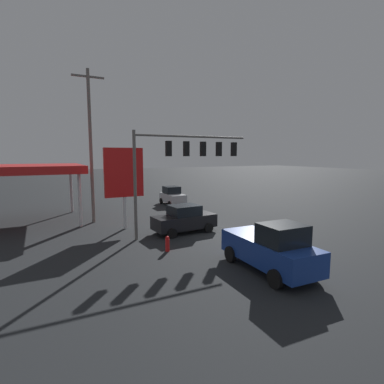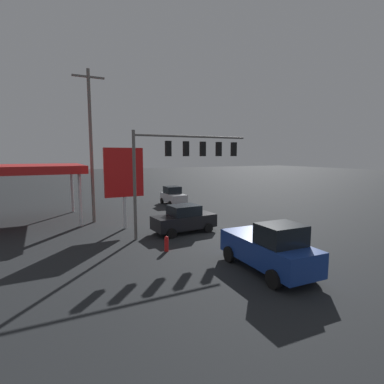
{
  "view_description": "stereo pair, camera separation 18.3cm",
  "coord_description": "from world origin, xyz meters",
  "px_view_note": "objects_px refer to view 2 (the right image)",
  "views": [
    {
      "loc": [
        10.48,
        18.28,
        5.4
      ],
      "look_at": [
        0.0,
        -2.0,
        2.56
      ],
      "focal_mm": 28.0,
      "sensor_mm": 36.0,
      "label": 1
    },
    {
      "loc": [
        10.31,
        18.37,
        5.4
      ],
      "look_at": [
        0.0,
        -2.0,
        2.56
      ],
      "focal_mm": 28.0,
      "sensor_mm": 36.0,
      "label": 2
    }
  ],
  "objects_px": {
    "traffic_signal_assembly": "(185,156)",
    "price_sign": "(124,174)",
    "utility_pole": "(91,144)",
    "sedan_waiting": "(184,219)",
    "pickup_parked": "(269,248)",
    "hatchback_crossing": "(173,196)",
    "fire_hydrant": "(167,244)"
  },
  "relations": [
    {
      "from": "price_sign",
      "to": "hatchback_crossing",
      "type": "xyz_separation_m",
      "value": [
        -7.41,
        -8.28,
        -3.05
      ]
    },
    {
      "from": "traffic_signal_assembly",
      "to": "price_sign",
      "type": "height_order",
      "value": "traffic_signal_assembly"
    },
    {
      "from": "traffic_signal_assembly",
      "to": "price_sign",
      "type": "bearing_deg",
      "value": -43.15
    },
    {
      "from": "utility_pole",
      "to": "hatchback_crossing",
      "type": "bearing_deg",
      "value": -151.17
    },
    {
      "from": "traffic_signal_assembly",
      "to": "fire_hydrant",
      "type": "relative_size",
      "value": 9.51
    },
    {
      "from": "pickup_parked",
      "to": "utility_pole",
      "type": "bearing_deg",
      "value": -156.71
    },
    {
      "from": "hatchback_crossing",
      "to": "pickup_parked",
      "type": "distance_m",
      "value": 19.79
    },
    {
      "from": "hatchback_crossing",
      "to": "pickup_parked",
      "type": "height_order",
      "value": "pickup_parked"
    },
    {
      "from": "traffic_signal_assembly",
      "to": "fire_hydrant",
      "type": "xyz_separation_m",
      "value": [
        2.67,
        3.1,
        -4.9
      ]
    },
    {
      "from": "sedan_waiting",
      "to": "traffic_signal_assembly",
      "type": "bearing_deg",
      "value": 88.57
    },
    {
      "from": "price_sign",
      "to": "fire_hydrant",
      "type": "xyz_separation_m",
      "value": [
        -0.73,
        6.29,
        -3.55
      ]
    },
    {
      "from": "traffic_signal_assembly",
      "to": "hatchback_crossing",
      "type": "height_order",
      "value": "traffic_signal_assembly"
    },
    {
      "from": "utility_pole",
      "to": "sedan_waiting",
      "type": "relative_size",
      "value": 2.64
    },
    {
      "from": "traffic_signal_assembly",
      "to": "sedan_waiting",
      "type": "distance_m",
      "value": 4.39
    },
    {
      "from": "price_sign",
      "to": "traffic_signal_assembly",
      "type": "bearing_deg",
      "value": 136.85
    },
    {
      "from": "utility_pole",
      "to": "traffic_signal_assembly",
      "type": "bearing_deg",
      "value": 128.38
    },
    {
      "from": "hatchback_crossing",
      "to": "traffic_signal_assembly",
      "type": "bearing_deg",
      "value": -18.41
    },
    {
      "from": "traffic_signal_assembly",
      "to": "fire_hydrant",
      "type": "bearing_deg",
      "value": 49.29
    },
    {
      "from": "hatchback_crossing",
      "to": "pickup_parked",
      "type": "xyz_separation_m",
      "value": [
        3.54,
        19.47,
        0.16
      ]
    },
    {
      "from": "hatchback_crossing",
      "to": "fire_hydrant",
      "type": "relative_size",
      "value": 4.35
    },
    {
      "from": "sedan_waiting",
      "to": "fire_hydrant",
      "type": "relative_size",
      "value": 5.12
    },
    {
      "from": "traffic_signal_assembly",
      "to": "fire_hydrant",
      "type": "distance_m",
      "value": 6.38
    },
    {
      "from": "hatchback_crossing",
      "to": "utility_pole",
      "type": "bearing_deg",
      "value": -60.33
    },
    {
      "from": "utility_pole",
      "to": "fire_hydrant",
      "type": "height_order",
      "value": "utility_pole"
    },
    {
      "from": "price_sign",
      "to": "fire_hydrant",
      "type": "height_order",
      "value": "price_sign"
    },
    {
      "from": "utility_pole",
      "to": "sedan_waiting",
      "type": "bearing_deg",
      "value": 129.23
    },
    {
      "from": "utility_pole",
      "to": "price_sign",
      "type": "relative_size",
      "value": 2.02
    },
    {
      "from": "sedan_waiting",
      "to": "fire_hydrant",
      "type": "bearing_deg",
      "value": 47.37
    },
    {
      "from": "utility_pole",
      "to": "price_sign",
      "type": "bearing_deg",
      "value": 117.65
    },
    {
      "from": "utility_pole",
      "to": "price_sign",
      "type": "height_order",
      "value": "utility_pole"
    },
    {
      "from": "hatchback_crossing",
      "to": "sedan_waiting",
      "type": "height_order",
      "value": "hatchback_crossing"
    },
    {
      "from": "traffic_signal_assembly",
      "to": "sedan_waiting",
      "type": "relative_size",
      "value": 1.86
    }
  ]
}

